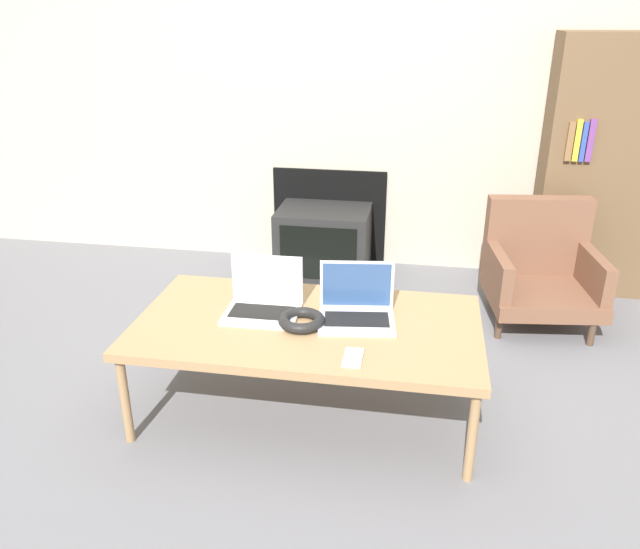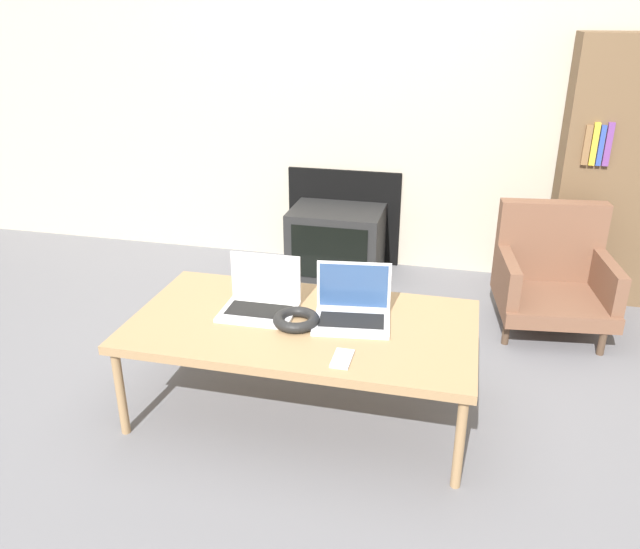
{
  "view_description": "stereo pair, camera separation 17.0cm",
  "coord_description": "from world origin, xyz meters",
  "px_view_note": "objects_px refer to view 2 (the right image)",
  "views": [
    {
      "loc": [
        0.43,
        -1.93,
        1.58
      ],
      "look_at": [
        0.0,
        0.55,
        0.49
      ],
      "focal_mm": 35.0,
      "sensor_mm": 36.0,
      "label": 1
    },
    {
      "loc": [
        0.59,
        -1.9,
        1.58
      ],
      "look_at": [
        0.0,
        0.55,
        0.49
      ],
      "focal_mm": 35.0,
      "sensor_mm": 36.0,
      "label": 2
    }
  ],
  "objects_px": {
    "laptop_left": "(261,299)",
    "tv": "(336,242)",
    "laptop_right": "(352,309)",
    "headphones": "(296,320)",
    "armchair": "(552,272)",
    "phone": "(342,359)"
  },
  "relations": [
    {
      "from": "phone",
      "to": "headphones",
      "type": "bearing_deg",
      "value": 136.22
    },
    {
      "from": "phone",
      "to": "tv",
      "type": "relative_size",
      "value": 0.23
    },
    {
      "from": "armchair",
      "to": "laptop_right",
      "type": "bearing_deg",
      "value": -138.15
    },
    {
      "from": "tv",
      "to": "armchair",
      "type": "distance_m",
      "value": 1.31
    },
    {
      "from": "phone",
      "to": "tv",
      "type": "height_order",
      "value": "tv"
    },
    {
      "from": "laptop_left",
      "to": "tv",
      "type": "relative_size",
      "value": 0.54
    },
    {
      "from": "headphones",
      "to": "tv",
      "type": "xyz_separation_m",
      "value": [
        -0.16,
        1.5,
        -0.22
      ]
    },
    {
      "from": "laptop_right",
      "to": "headphones",
      "type": "bearing_deg",
      "value": -162.75
    },
    {
      "from": "headphones",
      "to": "phone",
      "type": "height_order",
      "value": "headphones"
    },
    {
      "from": "laptop_left",
      "to": "armchair",
      "type": "relative_size",
      "value": 0.48
    },
    {
      "from": "laptop_right",
      "to": "phone",
      "type": "height_order",
      "value": "laptop_right"
    },
    {
      "from": "headphones",
      "to": "tv",
      "type": "bearing_deg",
      "value": 96.09
    },
    {
      "from": "headphones",
      "to": "armchair",
      "type": "height_order",
      "value": "armchair"
    },
    {
      "from": "armchair",
      "to": "headphones",
      "type": "bearing_deg",
      "value": -141.62
    },
    {
      "from": "laptop_left",
      "to": "headphones",
      "type": "relative_size",
      "value": 1.64
    },
    {
      "from": "phone",
      "to": "tv",
      "type": "bearing_deg",
      "value": 102.85
    },
    {
      "from": "laptop_left",
      "to": "tv",
      "type": "xyz_separation_m",
      "value": [
        0.02,
        1.4,
        -0.25
      ]
    },
    {
      "from": "laptop_right",
      "to": "armchair",
      "type": "relative_size",
      "value": 0.52
    },
    {
      "from": "headphones",
      "to": "laptop_left",
      "type": "bearing_deg",
      "value": 151.69
    },
    {
      "from": "phone",
      "to": "armchair",
      "type": "bearing_deg",
      "value": 57.25
    },
    {
      "from": "headphones",
      "to": "armchair",
      "type": "distance_m",
      "value": 1.56
    },
    {
      "from": "laptop_right",
      "to": "headphones",
      "type": "relative_size",
      "value": 1.77
    }
  ]
}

